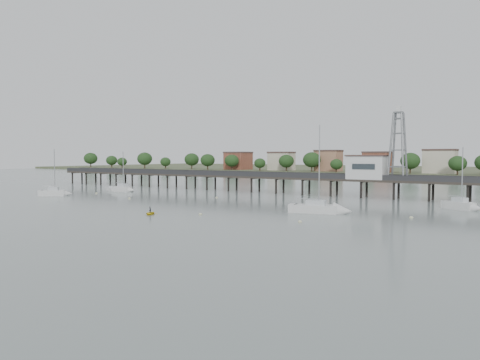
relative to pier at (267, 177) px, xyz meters
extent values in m
plane|color=gray|center=(0.00, -60.00, -3.79)|extent=(500.00, 500.00, 0.00)
cube|color=#2D2823|center=(0.00, 0.00, -0.04)|extent=(150.00, 5.00, 0.50)
cube|color=#333335|center=(0.00, -2.40, 0.76)|extent=(150.00, 0.12, 1.10)
cube|color=#333335|center=(0.00, 2.40, 0.76)|extent=(150.00, 0.12, 1.10)
cylinder|color=black|center=(-73.00, -1.90, -1.99)|extent=(0.50, 0.50, 4.40)
cylinder|color=black|center=(-73.00, 1.90, -1.99)|extent=(0.50, 0.50, 4.40)
cylinder|color=black|center=(0.00, -1.90, -1.99)|extent=(0.50, 0.50, 4.40)
cylinder|color=black|center=(0.00, 1.90, -1.99)|extent=(0.50, 0.50, 4.40)
cube|color=silver|center=(25.00, 0.00, 2.71)|extent=(8.00, 5.00, 5.00)
cube|color=#4C3833|center=(25.00, 0.00, 5.36)|extent=(8.40, 5.40, 0.30)
cube|color=slate|center=(31.50, 0.00, 14.36)|extent=(1.80, 1.80, 0.30)
cube|color=silver|center=(31.50, 0.00, 15.11)|extent=(0.90, 0.90, 1.20)
cube|color=silver|center=(45.48, -13.56, -3.32)|extent=(5.28, 4.01, 1.65)
cone|color=silver|center=(48.22, -15.00, -3.32)|extent=(2.72, 2.66, 1.93)
cube|color=silver|center=(45.48, -13.56, -2.14)|extent=(2.67, 2.39, 0.75)
cylinder|color=#A5A8AA|center=(45.78, -13.72, 2.15)|extent=(0.18, 0.18, 9.29)
cylinder|color=#A5A8AA|center=(44.74, -13.18, -1.59)|extent=(2.62, 1.45, 0.12)
cube|color=silver|center=(27.03, -31.51, -3.32)|extent=(7.21, 4.19, 1.65)
cone|color=silver|center=(31.14, -30.49, -3.32)|extent=(3.37, 3.24, 2.63)
cube|color=silver|center=(27.03, -31.51, -2.14)|extent=(3.43, 2.77, 0.75)
cylinder|color=#A5A8AA|center=(27.49, -31.40, 3.86)|extent=(0.18, 0.18, 12.70)
cylinder|color=#A5A8AA|center=(25.94, -31.78, -1.59)|extent=(3.87, 1.07, 0.12)
cube|color=silver|center=(-35.93, -34.98, -3.32)|extent=(5.00, 4.72, 1.65)
cone|color=silver|center=(-33.60, -32.93, -3.32)|extent=(2.83, 2.81, 1.93)
cube|color=silver|center=(-35.93, -34.98, -2.14)|extent=(2.68, 2.62, 0.75)
cylinder|color=#A5A8AA|center=(-35.67, -34.75, 2.16)|extent=(0.18, 0.18, 9.31)
cylinder|color=#A5A8AA|center=(-36.55, -35.52, -1.59)|extent=(2.26, 2.00, 0.12)
cube|color=silver|center=(-32.40, -17.52, -3.32)|extent=(4.86, 2.19, 1.65)
cone|color=silver|center=(-29.45, -17.29, -3.32)|extent=(2.10, 1.98, 1.84)
cube|color=silver|center=(-32.40, -17.52, -2.14)|extent=(2.21, 1.63, 0.75)
cylinder|color=#A5A8AA|center=(-32.07, -17.49, 1.94)|extent=(0.18, 0.18, 8.87)
cylinder|color=#A5A8AA|center=(-33.18, -17.58, -1.59)|extent=(2.76, 0.33, 0.12)
cube|color=silver|center=(-38.07, -16.35, -3.49)|extent=(3.39, 2.31, 0.87)
cube|color=silver|center=(-38.72, -16.11, -2.97)|extent=(1.34, 1.34, 0.52)
imported|color=yellow|center=(6.18, -47.37, -3.79)|extent=(1.87, 1.36, 2.58)
imported|color=black|center=(6.18, -47.37, -3.79)|extent=(0.39, 1.00, 0.24)
ellipsoid|color=beige|center=(13.05, -43.48, -3.71)|extent=(0.56, 0.56, 0.39)
ellipsoid|color=beige|center=(20.61, -20.39, -3.71)|extent=(0.56, 0.56, 0.39)
ellipsoid|color=beige|center=(-16.28, -30.44, -3.71)|extent=(0.56, 0.56, 0.39)
ellipsoid|color=beige|center=(41.30, -29.67, -3.71)|extent=(0.56, 0.56, 0.39)
ellipsoid|color=beige|center=(-1.68, -19.00, -3.71)|extent=(0.56, 0.56, 0.39)
ellipsoid|color=beige|center=(-32.91, -25.34, -3.71)|extent=(0.56, 0.56, 0.39)
ellipsoid|color=beige|center=(29.55, -42.47, -3.71)|extent=(0.56, 0.56, 0.39)
cube|color=#475133|center=(0.00, 185.00, -3.29)|extent=(500.00, 170.00, 1.40)
cube|color=brown|center=(-90.00, 123.00, 1.91)|extent=(13.00, 10.50, 9.00)
cube|color=brown|center=(-62.00, 123.00, 1.91)|extent=(13.00, 10.50, 9.00)
cube|color=brown|center=(-35.00, 123.00, 1.91)|extent=(13.00, 10.50, 9.00)
cube|color=brown|center=(-10.00, 123.00, 1.91)|extent=(13.00, 10.50, 9.00)
cube|color=brown|center=(18.00, 123.00, 1.91)|extent=(13.00, 10.50, 9.00)
ellipsoid|color=#1D3616|center=(-120.00, 111.00, 2.21)|extent=(8.00, 8.00, 6.80)
ellipsoid|color=#1D3616|center=(0.00, 111.00, 2.21)|extent=(8.00, 8.00, 6.80)
camera|label=1|loc=(57.56, -100.23, 5.36)|focal=35.00mm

